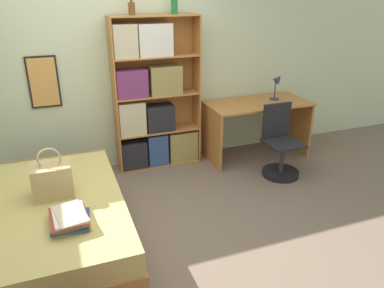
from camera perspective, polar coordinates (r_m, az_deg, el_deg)
ground_plane at (r=3.78m, az=-7.67°, el=-12.88°), size 14.00×14.00×0.00m
wall_back at (r=4.72m, az=-13.06°, el=11.35°), size 10.00×0.09×2.60m
bed at (r=3.61m, az=-19.27°, el=-11.27°), size 1.11×1.93×0.50m
handbag at (r=3.48m, az=-20.49°, el=-5.11°), size 0.33×0.26×0.45m
book_stack_on_bed at (r=3.09m, az=-18.16°, el=-10.69°), size 0.31×0.39×0.10m
bookcase at (r=4.72m, az=-6.13°, el=6.33°), size 1.07×0.28×1.90m
bottle_green at (r=4.49m, az=-9.20°, el=19.76°), size 0.08×0.08×0.19m
bottle_brown at (r=4.62m, az=-2.71°, el=20.40°), size 0.08×0.08×0.26m
desk at (r=5.17m, az=9.85°, el=3.90°), size 1.38×0.68×0.77m
desk_lamp at (r=5.24m, az=12.91°, el=9.09°), size 0.17×0.13×0.36m
desk_chair at (r=4.78m, az=13.26°, el=-1.34°), size 0.46×0.46×0.89m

